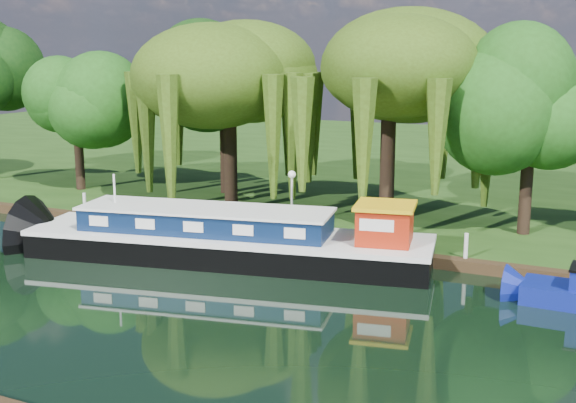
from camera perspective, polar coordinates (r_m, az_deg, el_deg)
The scene contains 10 objects.
ground at distance 25.34m, azimuth -11.03°, elevation -7.72°, with size 120.00×120.00×0.00m, color black.
far_bank at distance 55.60m, azimuth 10.24°, elevation 3.14°, with size 120.00×52.00×0.45m, color #19360E.
dutch_barge at distance 29.47m, azimuth -4.58°, elevation -3.01°, with size 16.98×6.89×3.50m.
willow_left at distance 38.24m, azimuth -4.66°, elevation 9.69°, with size 7.54×7.54×9.03m.
willow_right at distance 33.86m, azimuth 8.04°, elevation 9.42°, with size 7.42×7.42×9.04m.
tree_far_left at distance 43.54m, azimuth -16.42°, elevation 7.78°, with size 4.76×4.76×7.67m.
tree_far_mid at distance 40.87m, azimuth -5.06°, elevation 9.18°, with size 5.42×5.42×8.87m.
tree_far_right at distance 32.86m, azimuth 18.67°, elevation 6.79°, with size 4.81×4.81×7.87m.
lamppost at distance 33.23m, azimuth 0.31°, elevation 1.46°, with size 0.36×0.36×2.56m.
mooring_posts at distance 32.14m, azimuth -2.91°, elevation -1.59°, with size 19.16×0.16×1.00m.
Camera 1 is at (14.46, -19.07, 8.33)m, focal length 45.00 mm.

